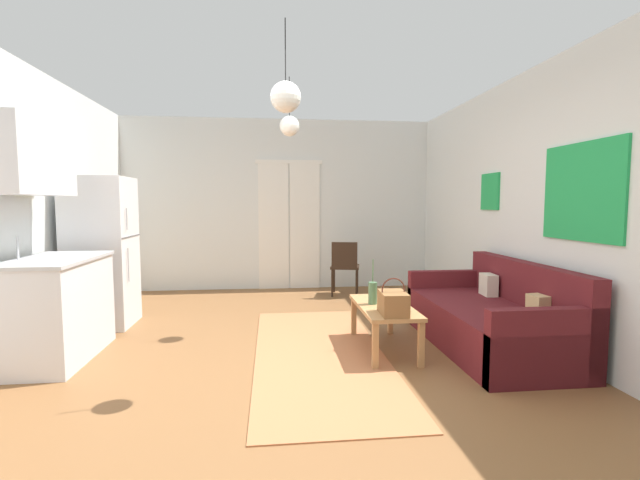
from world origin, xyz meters
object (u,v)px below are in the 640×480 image
at_px(bamboo_vase, 373,293).
at_px(accent_chair, 345,265).
at_px(couch, 495,320).
at_px(pendant_lamp_near, 286,97).
at_px(handbag, 393,303).
at_px(pendant_lamp_far, 289,126).
at_px(coffee_table, 384,311).
at_px(refrigerator, 102,252).

relative_size(bamboo_vase, accent_chair, 0.53).
xyz_separation_m(couch, accent_chair, (-1.04, 2.50, 0.20)).
relative_size(accent_chair, pendant_lamp_near, 1.22).
relative_size(handbag, pendant_lamp_far, 0.55).
xyz_separation_m(bamboo_vase, accent_chair, (0.13, 2.38, -0.07)).
xyz_separation_m(coffee_table, pendant_lamp_near, (-0.94, -0.69, 1.79)).
bearing_deg(accent_chair, bamboo_vase, 99.56).
distance_m(couch, coffee_table, 1.08).
xyz_separation_m(pendant_lamp_near, pendant_lamp_far, (0.09, 1.48, 0.05)).
relative_size(bamboo_vase, pendant_lamp_near, 0.64).
relative_size(coffee_table, accent_chair, 1.27).
xyz_separation_m(handbag, pendant_lamp_far, (-0.84, 1.14, 1.68)).
height_order(coffee_table, bamboo_vase, bamboo_vase).
bearing_deg(couch, pendant_lamp_far, 156.20).
bearing_deg(accent_chair, refrigerator, 35.90).
height_order(handbag, accent_chair, accent_chair).
height_order(bamboo_vase, handbag, bamboo_vase).
bearing_deg(handbag, coffee_table, 88.16).
bearing_deg(refrigerator, coffee_table, -21.52).
bearing_deg(accent_chair, coffee_table, 101.91).
xyz_separation_m(coffee_table, handbag, (-0.01, -0.34, 0.16)).
xyz_separation_m(coffee_table, bamboo_vase, (-0.10, 0.06, 0.16)).
relative_size(accent_chair, pendant_lamp_far, 1.32).
xyz_separation_m(bamboo_vase, refrigerator, (-2.86, 1.11, 0.30)).
distance_m(handbag, refrigerator, 3.32).
xyz_separation_m(refrigerator, pendant_lamp_near, (2.02, -1.86, 1.32)).
relative_size(bamboo_vase, refrigerator, 0.26).
bearing_deg(pendant_lamp_near, bamboo_vase, 41.62).
distance_m(refrigerator, accent_chair, 3.28).
xyz_separation_m(bamboo_vase, handbag, (0.09, -0.40, -0.00)).
bearing_deg(couch, refrigerator, 163.11).
height_order(handbag, refrigerator, refrigerator).
relative_size(handbag, accent_chair, 0.42).
distance_m(coffee_table, accent_chair, 2.45).
bearing_deg(pendant_lamp_far, pendant_lamp_near, -93.49).
relative_size(coffee_table, refrigerator, 0.62).
height_order(accent_chair, pendant_lamp_near, pendant_lamp_near).
height_order(couch, pendant_lamp_far, pendant_lamp_far).
bearing_deg(pendant_lamp_far, coffee_table, -42.93).
bearing_deg(coffee_table, pendant_lamp_far, 137.07).
bearing_deg(bamboo_vase, handbag, -77.97).
distance_m(refrigerator, pendant_lamp_near, 3.04).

